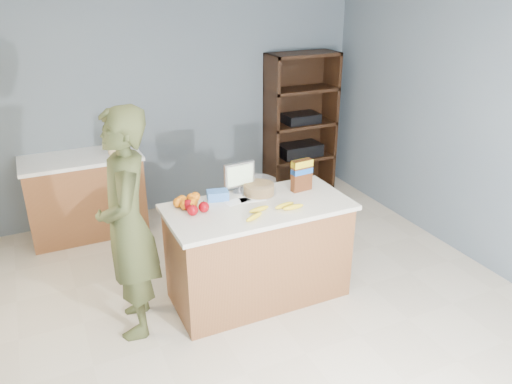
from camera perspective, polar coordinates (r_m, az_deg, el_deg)
name	(u,v)px	position (r m, az deg, el deg)	size (l,w,h in m)	color
floor	(273,313)	(4.42, 1.98, -13.65)	(4.50, 5.00, 0.02)	beige
walls	(276,128)	(3.67, 2.34, 7.37)	(4.52, 5.02, 2.51)	slate
counter_peninsula	(258,255)	(4.41, 0.28, -7.21)	(1.56, 0.76, 0.90)	brown
back_cabinet	(86,195)	(5.78, -18.87, -0.35)	(1.24, 0.62, 0.90)	brown
shelving_unit	(299,126)	(6.58, 4.90, 7.54)	(0.90, 0.40, 1.80)	black
person	(128,225)	(3.92, -14.47, -3.73)	(0.67, 0.44, 1.85)	#3B4020
knife_block	(113,144)	(5.56, -15.98, 5.33)	(0.12, 0.10, 0.31)	tan
envelopes	(245,200)	(4.27, -1.29, -0.96)	(0.37, 0.17, 0.00)	white
bananas	(273,210)	(4.06, 1.95, -2.01)	(0.56, 0.21, 0.04)	yellow
apples	(195,207)	(4.07, -7.01, -1.75)	(0.19, 0.20, 0.09)	#8C030B
oranges	(188,202)	(4.19, -7.83, -1.09)	(0.25, 0.22, 0.08)	orange
blue_carton	(218,195)	(4.28, -4.39, -0.36)	(0.18, 0.12, 0.08)	blue
salad_bowl	(259,188)	(4.38, 0.33, 0.51)	(0.30, 0.30, 0.13)	#267219
tv	(239,176)	(4.36, -1.91, 1.83)	(0.28, 0.12, 0.28)	silver
cereal_box	(302,173)	(4.43, 5.26, 2.19)	(0.20, 0.09, 0.29)	#592B14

